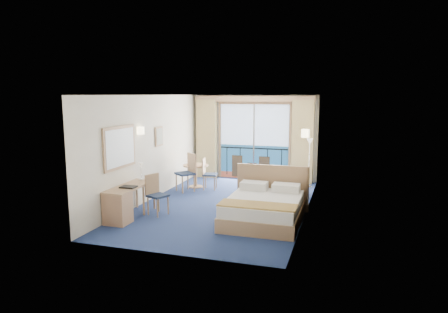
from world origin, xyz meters
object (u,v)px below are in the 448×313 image
Objects in this scene: floor_lamp at (310,150)px; desk_chair at (155,192)px; nightstand at (298,195)px; round_table at (196,170)px; table_chair_b at (188,170)px; bed at (264,208)px; desk at (120,204)px; armchair at (290,183)px; table_chair_a at (207,172)px.

floor_lamp is 4.88m from desk_chair.
nightstand is 0.79× the size of round_table.
desk_chair is 2.78m from round_table.
floor_lamp is 3.38m from round_table.
round_table is at bearing 125.29° from table_chair_b.
table_chair_b is at bearing 141.61° from bed.
bed reaches higher than nightstand.
desk is at bearing -161.88° from bed.
nightstand is 3.26m from table_chair_b.
round_table is (-2.57, 2.57, 0.21)m from bed.
armchair is 0.76× the size of table_chair_a.
table_chair_a reaches higher than nightstand.
armchair is 3.86m from desk_chair.
desk_chair is (-3.04, -1.55, 0.23)m from nightstand.
table_chair_b is at bearing 83.93° from desk.
floor_lamp is at bearing 88.45° from nightstand.
floor_lamp is 1.36× the size of table_chair_b.
desk is at bearing -95.78° from round_table.
desk_chair is at bearing -153.03° from nightstand.
nightstand is 2.33m from floor_lamp.
table_chair_a is (-2.78, -1.10, -0.59)m from floor_lamp.
armchair is at bearing 85.32° from bed.
desk is 1.67× the size of table_chair_a.
desk_chair is 2.28m from table_chair_b.
desk is (-3.49, -2.30, 0.10)m from nightstand.
nightstand is at bearing 26.41° from table_chair_b.
desk is at bearing -146.59° from nightstand.
bed is at bearing 0.93° from table_chair_b.
desk_chair reaches higher than round_table.
bed is 3.09m from desk.
desk is at bearing -128.35° from floor_lamp.
table_chair_b is (-3.22, -1.46, -0.50)m from floor_lamp.
desk is 1.41× the size of table_chair_b.
armchair is 2.88m from table_chair_b.
bed reaches higher than table_chair_a.
floor_lamp reaches higher than desk_chair.
floor_lamp is (0.62, 3.52, 0.80)m from bed.
desk is 1.64× the size of desk_chair.
table_chair_b is at bearing 119.40° from table_chair_a.
desk is (-3.55, -4.48, -0.71)m from floor_lamp.
floor_lamp is at bearing 63.63° from table_chair_b.
floor_lamp is 0.96× the size of desk.
desk is at bearing 158.02° from table_chair_a.
round_table is 0.44m from table_chair_a.
round_table is (0.36, 3.53, 0.12)m from desk.
desk is 3.55m from round_table.
table_chair_a is (-2.72, 1.08, 0.22)m from nightstand.
floor_lamp is 1.57× the size of desk_chair.
bed is 2.20× the size of desk_chair.
desk_chair is at bearing 59.30° from desk.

